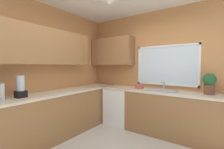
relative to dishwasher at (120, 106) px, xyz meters
name	(u,v)px	position (x,y,z in m)	size (l,w,h in m)	color
room_shell	(90,41)	(0.01, -1.05, 1.45)	(3.68, 3.93, 2.75)	#C6844C
counter_run_left	(46,117)	(-0.66, -1.56, 0.02)	(0.65, 3.54, 0.91)	olive
counter_run_back	(161,112)	(1.02, 0.03, 0.02)	(2.77, 0.65, 0.91)	olive
dishwasher	(120,106)	(0.00, 0.00, 0.00)	(0.60, 0.60, 0.86)	white
kettle	(0,92)	(-0.64, -2.28, 0.60)	(0.12, 0.12, 0.26)	#B7B7BC
sink_assembly	(162,90)	(1.02, 0.04, 0.49)	(0.61, 0.40, 0.19)	#9EA0A5
potted_plant	(209,83)	(1.85, 0.08, 0.69)	(0.22, 0.22, 0.38)	brown
bowl	(139,87)	(0.51, 0.03, 0.52)	(0.20, 0.20, 0.09)	#B74C42
blender_appliance	(21,88)	(-0.66, -1.99, 0.64)	(0.15, 0.15, 0.36)	black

